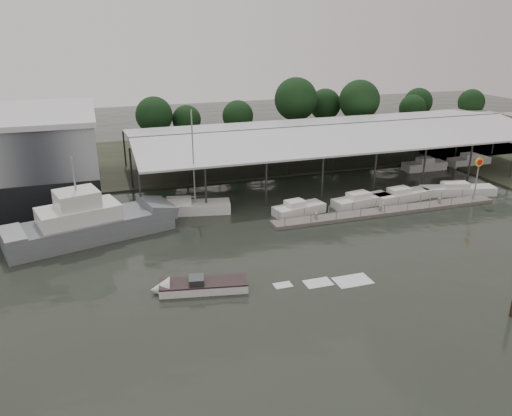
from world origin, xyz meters
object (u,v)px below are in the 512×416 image
object	(u,v)px
shell_fuel_sign	(478,171)
speedboat_underway	(196,287)
grey_trawler	(91,223)
white_sailboat	(190,207)

from	to	relation	value
shell_fuel_sign	speedboat_underway	xyz separation A→B (m)	(-36.57, -10.73, -3.53)
shell_fuel_sign	grey_trawler	world-z (taller)	grey_trawler
shell_fuel_sign	white_sailboat	distance (m)	34.41
shell_fuel_sign	grey_trawler	distance (m)	44.49
speedboat_underway	shell_fuel_sign	bearing A→B (deg)	-152.85
shell_fuel_sign	speedboat_underway	size ratio (longest dim) A/B	0.30
grey_trawler	speedboat_underway	world-z (taller)	grey_trawler
white_sailboat	speedboat_underway	bearing A→B (deg)	-89.11
grey_trawler	shell_fuel_sign	bearing A→B (deg)	-19.46
shell_fuel_sign	grey_trawler	xyz separation A→B (m)	(-44.31, 3.20, -2.35)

